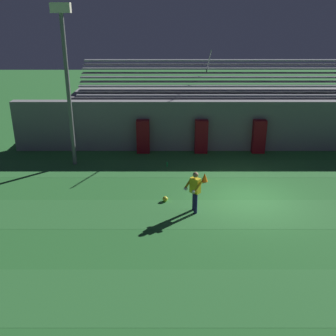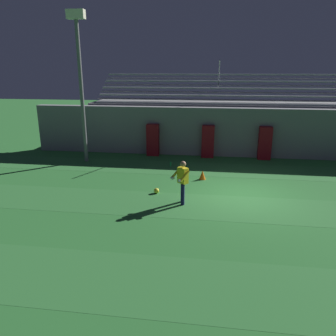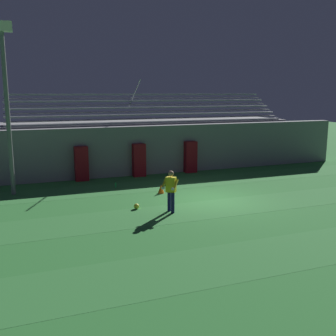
# 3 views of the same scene
# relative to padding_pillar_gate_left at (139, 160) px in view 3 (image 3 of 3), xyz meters

# --- Properties ---
(ground_plane) EXTENTS (80.00, 80.00, 0.00)m
(ground_plane) POSITION_rel_padding_pillar_gate_left_xyz_m (1.59, -5.95, -0.92)
(ground_plane) COLOR #2D7533
(turf_stripe_near) EXTENTS (28.00, 2.39, 0.01)m
(turf_stripe_near) POSITION_rel_padding_pillar_gate_left_xyz_m (1.59, -11.95, -0.92)
(turf_stripe_near) COLOR #337A38
(turf_stripe_near) RESTS_ON ground
(turf_stripe_mid) EXTENTS (28.00, 2.39, 0.01)m
(turf_stripe_mid) POSITION_rel_padding_pillar_gate_left_xyz_m (1.59, -7.18, -0.92)
(turf_stripe_mid) COLOR #337A38
(turf_stripe_mid) RESTS_ON ground
(turf_stripe_far) EXTENTS (28.00, 2.39, 0.01)m
(turf_stripe_far) POSITION_rel_padding_pillar_gate_left_xyz_m (1.59, -2.41, -0.92)
(turf_stripe_far) COLOR #337A38
(turf_stripe_far) RESTS_ON ground
(back_wall) EXTENTS (24.00, 0.60, 2.80)m
(back_wall) POSITION_rel_padding_pillar_gate_left_xyz_m (1.59, 0.55, 0.48)
(back_wall) COLOR gray
(back_wall) RESTS_ON ground
(padding_pillar_gate_left) EXTENTS (0.71, 0.44, 1.85)m
(padding_pillar_gate_left) POSITION_rel_padding_pillar_gate_left_xyz_m (0.00, 0.00, 0.00)
(padding_pillar_gate_left) COLOR maroon
(padding_pillar_gate_left) RESTS_ON ground
(padding_pillar_gate_right) EXTENTS (0.71, 0.44, 1.85)m
(padding_pillar_gate_right) POSITION_rel_padding_pillar_gate_left_xyz_m (3.18, 0.00, 0.00)
(padding_pillar_gate_right) COLOR maroon
(padding_pillar_gate_right) RESTS_ON ground
(padding_pillar_far_left) EXTENTS (0.71, 0.44, 1.85)m
(padding_pillar_far_left) POSITION_rel_padding_pillar_gate_left_xyz_m (-3.21, 0.00, 0.00)
(padding_pillar_far_left) COLOR maroon
(padding_pillar_far_left) RESTS_ON ground
(bleacher_stand) EXTENTS (18.00, 4.05, 5.43)m
(bleacher_stand) POSITION_rel_padding_pillar_gate_left_xyz_m (1.59, 2.89, 0.58)
(bleacher_stand) COLOR gray
(bleacher_stand) RESTS_ON ground
(floodlight_pole) EXTENTS (0.90, 0.36, 7.71)m
(floodlight_pole) POSITION_rel_padding_pillar_gate_left_xyz_m (-6.65, -1.76, 3.98)
(floodlight_pole) COLOR slate
(floodlight_pole) RESTS_ON ground
(goalkeeper) EXTENTS (0.74, 0.73, 1.67)m
(goalkeeper) POSITION_rel_padding_pillar_gate_left_xyz_m (-0.80, -7.01, 0.03)
(goalkeeper) COLOR #19194C
(goalkeeper) RESTS_ON ground
(soccer_ball) EXTENTS (0.22, 0.22, 0.22)m
(soccer_ball) POSITION_rel_padding_pillar_gate_left_xyz_m (-1.95, -6.10, -0.81)
(soccer_ball) COLOR yellow
(soccer_ball) RESTS_ON ground
(traffic_cone) EXTENTS (0.30, 0.30, 0.42)m
(traffic_cone) POSITION_rel_padding_pillar_gate_left_xyz_m (-0.14, -4.04, -0.71)
(traffic_cone) COLOR orange
(traffic_cone) RESTS_ON ground
(water_bottle) EXTENTS (0.07, 0.07, 0.24)m
(water_bottle) POSITION_rel_padding_pillar_gate_left_xyz_m (-1.88, -2.16, -0.80)
(water_bottle) COLOR green
(water_bottle) RESTS_ON ground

